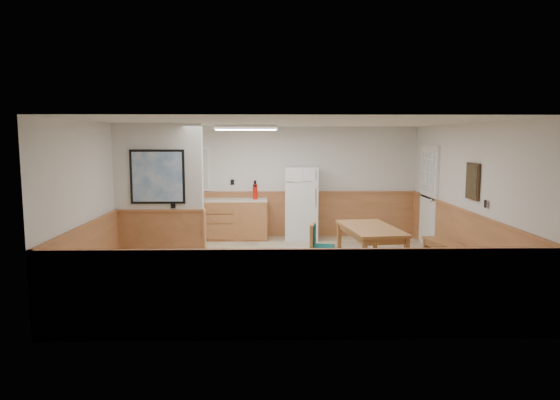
{
  "coord_description": "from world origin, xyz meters",
  "views": [
    {
      "loc": [
        -0.35,
        -8.35,
        2.26
      ],
      "look_at": [
        -0.17,
        0.4,
        1.16
      ],
      "focal_mm": 32.0,
      "sensor_mm": 36.0,
      "label": 1
    }
  ],
  "objects_px": {
    "dining_chair": "(318,245)",
    "fire_extinguisher": "(255,191)",
    "soap_bottle": "(190,194)",
    "refrigerator": "(301,203)",
    "dining_table": "(371,233)",
    "dining_bench": "(451,251)"
  },
  "relations": [
    {
      "from": "refrigerator",
      "to": "dining_chair",
      "type": "distance_m",
      "value": 2.92
    },
    {
      "from": "refrigerator",
      "to": "soap_bottle",
      "type": "xyz_separation_m",
      "value": [
        -2.48,
        0.0,
        0.2
      ]
    },
    {
      "from": "dining_chair",
      "to": "soap_bottle",
      "type": "height_order",
      "value": "soap_bottle"
    },
    {
      "from": "refrigerator",
      "to": "dining_table",
      "type": "distance_m",
      "value": 2.86
    },
    {
      "from": "dining_bench",
      "to": "soap_bottle",
      "type": "distance_m",
      "value": 5.62
    },
    {
      "from": "dining_chair",
      "to": "fire_extinguisher",
      "type": "bearing_deg",
      "value": 122.28
    },
    {
      "from": "soap_bottle",
      "to": "dining_table",
      "type": "bearing_deg",
      "value": -37.56
    },
    {
      "from": "dining_chair",
      "to": "fire_extinguisher",
      "type": "xyz_separation_m",
      "value": [
        -1.12,
        2.9,
        0.59
      ]
    },
    {
      "from": "dining_table",
      "to": "dining_bench",
      "type": "distance_m",
      "value": 1.42
    },
    {
      "from": "dining_bench",
      "to": "soap_bottle",
      "type": "relative_size",
      "value": 6.85
    },
    {
      "from": "dining_bench",
      "to": "fire_extinguisher",
      "type": "height_order",
      "value": "fire_extinguisher"
    },
    {
      "from": "dining_bench",
      "to": "fire_extinguisher",
      "type": "distance_m",
      "value": 4.43
    },
    {
      "from": "dining_chair",
      "to": "soap_bottle",
      "type": "bearing_deg",
      "value": 142.73
    },
    {
      "from": "dining_table",
      "to": "dining_chair",
      "type": "height_order",
      "value": "dining_chair"
    },
    {
      "from": "dining_table",
      "to": "dining_chair",
      "type": "xyz_separation_m",
      "value": [
        -0.92,
        -0.22,
        -0.16
      ]
    },
    {
      "from": "dining_chair",
      "to": "soap_bottle",
      "type": "relative_size",
      "value": 3.81
    },
    {
      "from": "dining_chair",
      "to": "refrigerator",
      "type": "bearing_deg",
      "value": 102.99
    },
    {
      "from": "refrigerator",
      "to": "soap_bottle",
      "type": "height_order",
      "value": "refrigerator"
    },
    {
      "from": "refrigerator",
      "to": "dining_bench",
      "type": "height_order",
      "value": "refrigerator"
    },
    {
      "from": "soap_bottle",
      "to": "fire_extinguisher",
      "type": "bearing_deg",
      "value": -0.06
    },
    {
      "from": "dining_table",
      "to": "soap_bottle",
      "type": "bearing_deg",
      "value": 135.38
    },
    {
      "from": "dining_bench",
      "to": "refrigerator",
      "type": "bearing_deg",
      "value": 121.63
    }
  ]
}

